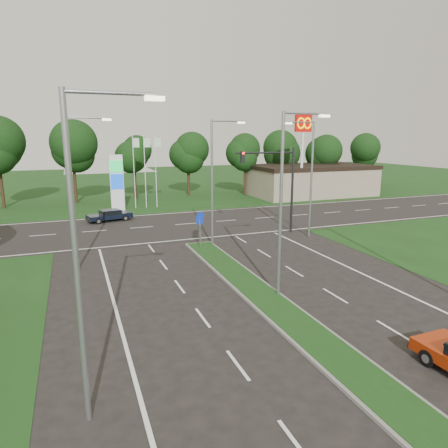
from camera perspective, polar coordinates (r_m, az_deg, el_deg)
name	(u,v)px	position (r m, az deg, el deg)	size (l,w,h in m)	color
ground	(338,360)	(15.66, 16.02, -18.22)	(160.00, 160.00, 0.00)	black
verge_far	(128,186)	(66.61, -13.51, 5.27)	(160.00, 50.00, 0.02)	#173411
cross_road	(175,225)	(36.47, -7.01, -0.14)	(160.00, 12.00, 0.02)	black
median_kerb	(284,314)	(18.57, 8.50, -12.55)	(2.00, 26.00, 0.12)	slate
commercial_building	(311,180)	(55.97, 12.27, 6.10)	(16.00, 9.00, 4.00)	gray
streetlight_median_near	(285,196)	(19.30, 8.67, 3.99)	(2.53, 0.22, 9.00)	gray
streetlight_median_far	(215,177)	(28.36, -1.35, 6.77)	(2.53, 0.22, 9.00)	gray
streetlight_left_near	(83,246)	(10.96, -19.48, -2.98)	(2.53, 0.22, 9.00)	gray
streetlight_left_far	(75,185)	(24.76, -20.51, 5.18)	(2.53, 0.22, 9.00)	gray
streetlight_right_far	(309,173)	(31.82, 12.11, 7.12)	(2.53, 0.22, 9.00)	gray
traffic_signal	(278,177)	(32.74, 7.79, 6.67)	(5.10, 0.42, 7.00)	black
median_signs	(200,223)	(28.95, -3.45, 0.12)	(1.16, 1.76, 2.38)	gray
gas_pylon	(119,181)	(44.14, -14.79, 5.92)	(5.80, 1.26, 8.00)	silver
mcdonalds_sign	(303,135)	(50.11, 11.22, 12.31)	(2.20, 0.47, 10.40)	silver
treeline_far	(143,145)	(51.26, -11.50, 11.00)	(6.00, 6.00, 9.90)	black
navy_sedan	(110,215)	(39.21, -16.02, 1.23)	(4.26, 2.50, 1.10)	black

